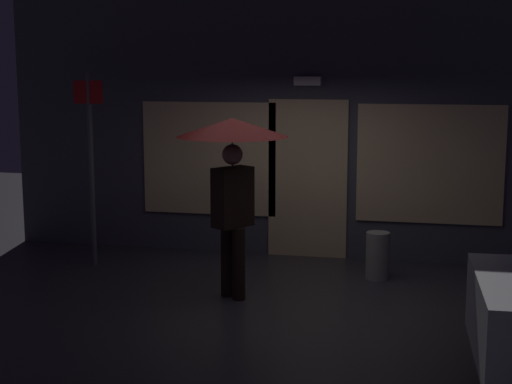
% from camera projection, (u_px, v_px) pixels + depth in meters
% --- Properties ---
extents(ground_plane, '(18.00, 18.00, 0.00)m').
position_uv_depth(ground_plane, '(278.00, 302.00, 8.84)').
color(ground_plane, '#38353A').
extents(building_facade, '(8.73, 0.48, 4.18)m').
position_uv_depth(building_facade, '(310.00, 109.00, 10.76)').
color(building_facade, '#4C4C56').
rests_on(building_facade, ground).
extents(person_with_umbrella, '(1.26, 1.26, 2.08)m').
position_uv_depth(person_with_umbrella, '(232.00, 151.00, 8.72)').
color(person_with_umbrella, black).
rests_on(person_with_umbrella, ground).
extents(street_sign_post, '(0.40, 0.07, 2.57)m').
position_uv_depth(street_sign_post, '(91.00, 158.00, 10.22)').
color(street_sign_post, '#595B60').
rests_on(street_sign_post, ground).
extents(sidewalk_bollard, '(0.30, 0.30, 0.60)m').
position_uv_depth(sidewalk_bollard, '(378.00, 256.00, 9.74)').
color(sidewalk_bollard, '#9E998E').
rests_on(sidewalk_bollard, ground).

